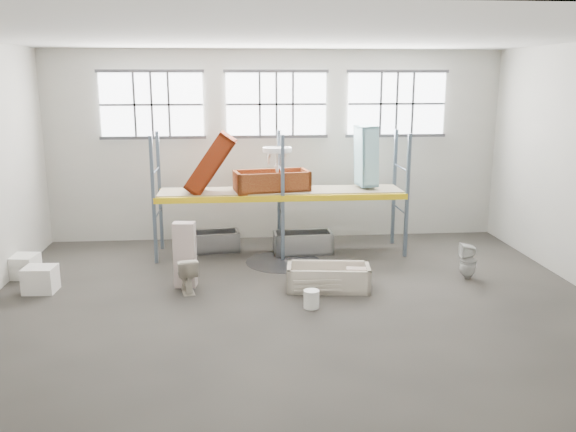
{
  "coord_description": "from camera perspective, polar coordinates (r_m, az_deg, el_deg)",
  "views": [
    {
      "loc": [
        -1.1,
        -10.85,
        4.28
      ],
      "look_at": [
        0.0,
        1.5,
        1.4
      ],
      "focal_mm": 37.26,
      "sensor_mm": 36.0,
      "label": 1
    }
  ],
  "objects": [
    {
      "name": "shelf_deck",
      "position": [
        14.64,
        -0.69,
        2.45
      ],
      "size": [
        5.9,
        1.1,
        0.03
      ],
      "primitive_type": "cube",
      "color": "gray",
      "rests_on": "floor"
    },
    {
      "name": "bucket",
      "position": [
        11.46,
        2.25,
        -7.93
      ],
      "size": [
        0.33,
        0.33,
        0.35
      ],
      "primitive_type": "cylinder",
      "rotation": [
        0.0,
        0.0,
        0.12
      ],
      "color": "white",
      "rests_on": "floor"
    },
    {
      "name": "cistern_tall",
      "position": [
        12.62,
        -9.81,
        -3.66
      ],
      "size": [
        0.47,
        0.33,
        1.37
      ],
      "primitive_type": "cube",
      "rotation": [
        0.0,
        0.0,
        -0.11
      ],
      "color": "beige",
      "rests_on": "floor"
    },
    {
      "name": "carton_near",
      "position": [
        13.25,
        -22.55,
        -5.6
      ],
      "size": [
        0.65,
        0.57,
        0.53
      ],
      "primitive_type": "cube",
      "rotation": [
        0.0,
        0.0,
        -0.06
      ],
      "color": "white",
      "rests_on": "floor"
    },
    {
      "name": "rack_upright_la",
      "position": [
        14.15,
        -12.71,
        1.43
      ],
      "size": [
        0.08,
        0.08,
        3.0
      ],
      "primitive_type": "cube",
      "color": "slate",
      "rests_on": "floor"
    },
    {
      "name": "rack_beam_back",
      "position": [
        15.24,
        -0.87,
        2.57
      ],
      "size": [
        6.0,
        0.1,
        0.14
      ],
      "primitive_type": "cube",
      "color": "yellow",
      "rests_on": "floor"
    },
    {
      "name": "rack_upright_ra",
      "position": [
        14.61,
        11.31,
        1.86
      ],
      "size": [
        0.08,
        0.08,
        3.0
      ],
      "primitive_type": "cube",
      "color": "slate",
      "rests_on": "floor"
    },
    {
      "name": "toilet_beige",
      "position": [
        12.4,
        -9.63,
        -5.5
      ],
      "size": [
        0.55,
        0.79,
        0.74
      ],
      "primitive_type": "imported",
      "rotation": [
        0.0,
        0.0,
        3.34
      ],
      "color": "beige",
      "rests_on": "floor"
    },
    {
      "name": "sink_in_tub",
      "position": [
        12.24,
        2.59,
        -6.61
      ],
      "size": [
        0.4,
        0.4,
        0.14
      ],
      "primitive_type": "imported",
      "rotation": [
        0.0,
        0.0,
        -0.01
      ],
      "color": "beige",
      "rests_on": "bathtub_beige"
    },
    {
      "name": "rack_upright_ma",
      "position": [
        14.07,
        -0.51,
        1.68
      ],
      "size": [
        0.08,
        0.08,
        3.0
      ],
      "primitive_type": "cube",
      "color": "slate",
      "rests_on": "floor"
    },
    {
      "name": "rust_tub_flat",
      "position": [
        14.55,
        -1.57,
        3.34
      ],
      "size": [
        1.9,
        1.11,
        0.5
      ],
      "primitive_type": null,
      "rotation": [
        0.0,
        0.0,
        0.16
      ],
      "color": "brown",
      "rests_on": "shelf_deck"
    },
    {
      "name": "carton_far",
      "position": [
        14.37,
        -23.95,
        -4.39
      ],
      "size": [
        0.66,
        0.66,
        0.49
      ],
      "primitive_type": "cube",
      "rotation": [
        0.0,
        0.0,
        -0.13
      ],
      "color": "white",
      "rests_on": "floor"
    },
    {
      "name": "rack_beam_front",
      "position": [
        14.07,
        -0.51,
        1.68
      ],
      "size": [
        6.0,
        0.1,
        0.14
      ],
      "primitive_type": "cube",
      "color": "yellow",
      "rests_on": "floor"
    },
    {
      "name": "window_left",
      "position": [
        15.94,
        -12.87,
        10.32
      ],
      "size": [
        2.6,
        0.04,
        1.6
      ],
      "primitive_type": "cube",
      "color": "white",
      "rests_on": "wall_back"
    },
    {
      "name": "wall_front",
      "position": [
        6.16,
        5.42,
        -3.77
      ],
      "size": [
        12.0,
        0.1,
        5.0
      ],
      "primitive_type": "cube",
      "color": "#AEACA0",
      "rests_on": "ground"
    },
    {
      "name": "window_mid",
      "position": [
        15.84,
        -1.12,
        10.62
      ],
      "size": [
        2.6,
        0.04,
        1.6
      ],
      "primitive_type": "cube",
      "color": "white",
      "rests_on": "wall_back"
    },
    {
      "name": "ceiling",
      "position": [
        10.93,
        0.73,
        17.12
      ],
      "size": [
        12.0,
        10.0,
        0.1
      ],
      "primitive_type": "cube",
      "color": "silver",
      "rests_on": "ground"
    },
    {
      "name": "sink_on_shelf",
      "position": [
        14.36,
        -1.03,
        4.33
      ],
      "size": [
        0.73,
        0.58,
        0.62
      ],
      "primitive_type": "imported",
      "rotation": [
        0.0,
        0.0,
        0.06
      ],
      "color": "white",
      "rests_on": "rust_tub_flat"
    },
    {
      "name": "bathtub_beige",
      "position": [
        12.45,
        3.87,
        -5.84
      ],
      "size": [
        1.78,
        1.0,
        0.5
      ],
      "primitive_type": null,
      "rotation": [
        0.0,
        0.0,
        -0.12
      ],
      "color": "beige",
      "rests_on": "floor"
    },
    {
      "name": "blue_tub_upright",
      "position": [
        14.93,
        7.47,
        5.72
      ],
      "size": [
        0.54,
        0.74,
        1.49
      ],
      "primitive_type": null,
      "rotation": [
        0.0,
        1.54,
        0.12
      ],
      "color": "#9BD8E5",
      "rests_on": "shelf_deck"
    },
    {
      "name": "rack_upright_lb",
      "position": [
        15.32,
        -12.14,
        2.33
      ],
      "size": [
        0.08,
        0.08,
        3.0
      ],
      "primitive_type": "cube",
      "color": "slate",
      "rests_on": "floor"
    },
    {
      "name": "wall_back",
      "position": [
        16.03,
        -1.13,
        6.7
      ],
      "size": [
        12.0,
        0.1,
        5.0
      ],
      "primitive_type": "cube",
      "color": "#BBB9AE",
      "rests_on": "ground"
    },
    {
      "name": "steel_tub_left",
      "position": [
        15.18,
        -7.31,
        -2.42
      ],
      "size": [
        1.44,
        0.81,
        0.5
      ],
      "primitive_type": null,
      "rotation": [
        0.0,
        0.0,
        0.13
      ],
      "color": "#999BA0",
      "rests_on": "floor"
    },
    {
      "name": "rust_tub_tilted",
      "position": [
        14.31,
        -7.39,
        5.0
      ],
      "size": [
        1.3,
        0.81,
        1.54
      ],
      "primitive_type": null,
      "rotation": [
        0.0,
        -0.96,
        -0.06
      ],
      "color": "maroon",
      "rests_on": "shelf_deck"
    },
    {
      "name": "rack_upright_mb",
      "position": [
        15.24,
        -0.87,
        2.57
      ],
      "size": [
        0.08,
        0.08,
        3.0
      ],
      "primitive_type": "cube",
      "color": "slate",
      "rests_on": "floor"
    },
    {
      "name": "toilet_white",
      "position": [
        13.58,
        16.82,
        -4.13
      ],
      "size": [
        0.39,
        0.39,
        0.78
      ],
      "primitive_type": "imported",
      "rotation": [
        0.0,
        0.0,
        -1.67
      ],
      "color": "silver",
      "rests_on": "floor"
    },
    {
      "name": "rack_upright_rb",
      "position": [
        15.74,
        10.1,
        2.71
      ],
      "size": [
        0.08,
        0.08,
        3.0
      ],
      "primitive_type": "cube",
      "color": "slate",
      "rests_on": "floor"
    },
    {
      "name": "wet_patch",
      "position": [
        14.25,
        -0.43,
        -4.39
      ],
      "size": [
        1.8,
        1.8,
        0.0
      ],
      "primitive_type": "cylinder",
      "color": "black",
      "rests_on": "floor"
    },
    {
      "name": "cistern_spare",
      "position": [
        12.36,
        6.59,
        -5.88
      ],
      "size": [
        0.47,
        0.28,
        0.42
      ],
      "primitive_type": "cube",
      "rotation": [
        0.0,
        0.0,
        -0.18
      ],
      "color": "beige",
      "rests_on": "bathtub_beige"
    },
    {
      "name": "window_right",
      "position": [
        16.37,
        10.31,
        10.49
      ],
      "size": [
        2.6,
        0.04,
        1.6
      ],
      "primitive_type": "cube",
      "color": "white",
      "rests_on": "wall_back"
    },
    {
      "name": "floor",
      "position": [
        11.73,
        0.66,
        -8.58
      ],
      "size": [
        12.0,
        10.0,
        0.1
      ],
      "primitive_type": "cube",
      "color": "#44403A",
      "rests_on": "ground"
    },
    {
      "name": "steel_tub_right",
      "position": [
        14.92,
        1.42,
        -2.54
      ],
      "size": [
        1.46,
        0.72,
        0.53
      ],
      "primitive_type": null,
      "rotation": [
        0.0,
        0.0,
        0.03
      ],
      "color": "#ABAEB3",
      "rests_on": "floor"
    }
  ]
}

